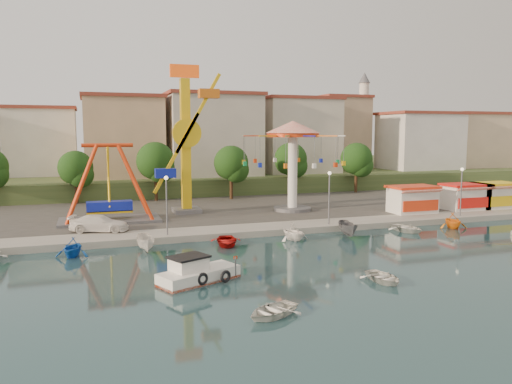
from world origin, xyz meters
name	(u,v)px	position (x,y,z in m)	size (l,w,h in m)	color
ground	(310,272)	(0.00, 0.00, 0.00)	(200.00, 200.00, 0.00)	#16343C
quay_deck	(170,183)	(0.00, 62.00, 0.30)	(200.00, 100.00, 0.60)	#9E998E
asphalt_pad	(210,205)	(0.00, 30.00, 0.60)	(90.00, 28.00, 0.01)	#4C4944
hill_terrace	(166,174)	(0.00, 67.00, 1.50)	(200.00, 60.00, 3.00)	#384C26
pirate_ship_ride	(109,185)	(-12.56, 21.54, 4.39)	(10.00, 5.00, 8.00)	#59595E
kamikaze_tower	(188,143)	(-3.75, 24.47, 8.54)	(5.47, 3.10, 16.50)	#59595E
wave_swinger	(293,145)	(7.98, 22.29, 8.20)	(11.60, 11.60, 10.40)	#59595E
booth_left	(412,199)	(20.31, 16.49, 2.16)	(5.40, 3.78, 3.08)	white
booth_mid	(465,196)	(27.71, 16.49, 2.16)	(5.40, 3.78, 3.08)	white
booth_right	(494,195)	(31.92, 16.49, 2.16)	(5.40, 3.78, 3.08)	white
lamp_post_1	(167,207)	(-8.00, 13.00, 3.10)	(0.14, 0.14, 5.00)	#59595E
lamp_post_2	(329,199)	(8.00, 13.00, 3.10)	(0.14, 0.14, 5.00)	#59595E
lamp_post_3	(461,193)	(24.00, 13.00, 3.10)	(0.14, 0.14, 5.00)	#59595E
tree_1	(76,168)	(-16.00, 36.24, 5.20)	(4.35, 4.35, 6.80)	#382314
tree_2	(155,161)	(-6.00, 35.81, 5.92)	(5.02, 5.02, 7.85)	#382314
tree_3	(231,163)	(4.00, 34.36, 5.55)	(4.68, 4.68, 7.32)	#382314
tree_4	(291,159)	(14.00, 37.35, 5.75)	(4.86, 4.86, 7.60)	#382314
tree_5	(356,159)	(24.00, 35.54, 5.71)	(4.83, 4.83, 7.54)	#382314
building_1	(40,148)	(-21.33, 51.38, 7.32)	(12.33, 9.01, 8.63)	silver
building_2	(128,139)	(-8.19, 51.96, 8.62)	(11.95, 9.28, 11.23)	tan
building_3	(216,145)	(5.60, 48.80, 7.60)	(12.59, 10.50, 9.20)	beige
building_4	(285,144)	(19.07, 52.20, 7.62)	(10.75, 9.23, 9.24)	beige
building_5	(356,138)	(32.37, 50.33, 8.61)	(12.77, 10.96, 11.21)	tan
building_6	(416,135)	(44.15, 48.77, 9.18)	(8.23, 8.98, 12.36)	silver
building_7	(449,144)	(56.03, 53.70, 7.38)	(11.59, 10.93, 8.76)	beige
minaret	(363,117)	(36.00, 54.00, 12.55)	(2.80, 2.80, 18.00)	silver
cabin_motorboat	(197,274)	(-8.04, 0.21, 0.51)	(5.78, 4.09, 1.90)	white
rowboat_a	(383,277)	(3.46, -3.74, 0.32)	(2.24, 3.13, 0.65)	silver
rowboat_b	(272,310)	(-5.56, -7.15, 0.33)	(2.30, 3.23, 0.67)	silver
van	(99,223)	(-13.70, 16.46, 1.36)	(2.14, 5.26, 1.53)	white
moored_boat_1	(72,247)	(-15.88, 9.80, 0.77)	(2.52, 2.92, 1.54)	blue
moored_boat_2	(146,243)	(-10.24, 9.80, 0.69)	(1.35, 3.59, 1.39)	silver
moored_boat_3	(226,241)	(-3.41, 9.80, 0.39)	(2.68, 3.75, 0.78)	#AA0F0D
moored_boat_4	(293,232)	(2.84, 9.80, 0.80)	(2.63, 3.05, 1.61)	white
moored_boat_5	(348,229)	(8.40, 9.80, 0.71)	(1.38, 3.68, 1.42)	#58585D
moored_boat_6	(407,228)	(14.92, 9.80, 0.38)	(2.59, 3.63, 0.75)	silver
moored_boat_7	(453,221)	(20.35, 9.80, 0.81)	(2.66, 3.08, 1.63)	orange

